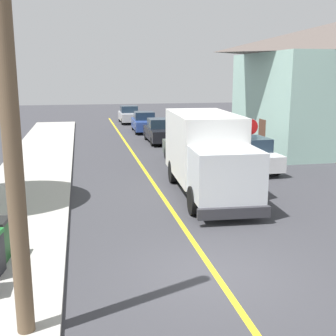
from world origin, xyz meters
TOP-DOWN VIEW (x-y plane):
  - ground_plane at (0.00, 0.00)m, footprint 120.00×120.00m
  - sidewalk_curb at (-5.40, 4.00)m, footprint 3.60×60.00m
  - centre_line_yellow at (0.00, 10.00)m, footprint 0.16×56.00m
  - box_truck at (1.83, 7.03)m, footprint 2.78×7.30m
  - parked_car_near at (2.48, 13.22)m, footprint 1.85×4.42m
  - parked_car_mid at (2.41, 20.46)m, footprint 1.81×4.40m
  - parked_car_far at (2.12, 26.21)m, footprint 1.92×4.45m
  - parked_car_furthest at (1.64, 33.17)m, footprint 1.80×4.40m
  - parked_van_across at (5.20, 10.82)m, footprint 1.94×4.45m
  - utility_pole at (-4.21, -1.80)m, footprint 0.32×0.32m
  - stop_sign at (4.99, 10.31)m, footprint 0.80×0.10m
  - house_across_street at (12.78, 15.86)m, footprint 11.39×9.64m

SIDE VIEW (x-z plane):
  - ground_plane at x=0.00m, z-range 0.00..0.00m
  - centre_line_yellow at x=0.00m, z-range 0.00..0.01m
  - sidewalk_curb at x=-5.40m, z-range 0.00..0.15m
  - parked_car_near at x=2.48m, z-range -0.04..1.63m
  - parked_car_mid at x=2.41m, z-range -0.04..1.63m
  - parked_car_far at x=2.12m, z-range -0.04..1.63m
  - parked_car_furthest at x=1.64m, z-range -0.04..1.63m
  - parked_van_across at x=5.20m, z-range -0.04..1.63m
  - box_truck at x=1.83m, z-range 0.17..3.37m
  - stop_sign at x=4.99m, z-range 0.53..3.18m
  - house_across_street at x=12.78m, z-range 0.14..8.06m
  - utility_pole at x=-4.21m, z-range 0.15..8.31m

